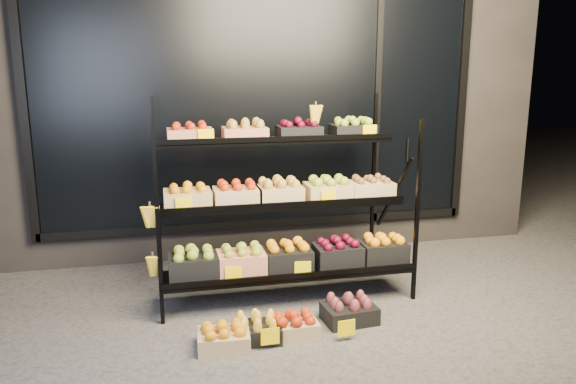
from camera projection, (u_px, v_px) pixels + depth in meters
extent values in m
plane|color=#514F4C|center=(300.00, 320.00, 4.31)|extent=(24.00, 24.00, 0.00)
cube|color=#2D2826|center=(245.00, 80.00, 6.39)|extent=(6.00, 2.00, 3.50)
cube|color=black|center=(261.00, 103.00, 5.47)|extent=(4.20, 0.04, 2.40)
cube|color=black|center=(262.00, 223.00, 5.72)|extent=(4.30, 0.06, 0.08)
cube|color=black|center=(23.00, 107.00, 4.98)|extent=(0.08, 0.06, 2.50)
cube|color=black|center=(461.00, 100.00, 5.92)|extent=(0.08, 0.06, 2.50)
cube|color=black|center=(377.00, 102.00, 5.71)|extent=(0.06, 0.06, 2.50)
cylinder|color=black|center=(408.00, 150.00, 5.87)|extent=(0.02, 0.02, 0.25)
cube|color=black|center=(158.00, 228.00, 4.09)|extent=(0.03, 0.03, 1.50)
cube|color=black|center=(417.00, 212.00, 4.54)|extent=(0.03, 0.03, 1.50)
cube|color=black|center=(157.00, 190.00, 4.99)|extent=(0.03, 0.03, 1.66)
cube|color=black|center=(373.00, 179.00, 5.44)|extent=(0.03, 0.03, 1.66)
cube|color=black|center=(289.00, 272.00, 4.58)|extent=(2.05, 0.42, 0.03)
cube|color=black|center=(295.00, 276.00, 4.39)|extent=(2.05, 0.02, 0.05)
cube|color=black|center=(281.00, 204.00, 4.76)|extent=(2.05, 0.40, 0.03)
cube|color=black|center=(286.00, 205.00, 4.57)|extent=(2.05, 0.02, 0.05)
cube|color=black|center=(274.00, 141.00, 4.93)|extent=(2.05, 0.40, 0.03)
cube|color=black|center=(278.00, 139.00, 4.74)|extent=(2.05, 0.02, 0.05)
cube|color=tan|center=(190.00, 135.00, 4.76)|extent=(0.38, 0.28, 0.11)
ellipsoid|color=#B6200D|center=(190.00, 125.00, 4.74)|extent=(0.32, 0.24, 0.07)
cube|color=tan|center=(245.00, 133.00, 4.86)|extent=(0.38, 0.28, 0.11)
ellipsoid|color=#B08931|center=(245.00, 124.00, 4.84)|extent=(0.32, 0.24, 0.07)
cube|color=black|center=(299.00, 132.00, 4.97)|extent=(0.38, 0.28, 0.11)
ellipsoid|color=#590619|center=(299.00, 122.00, 4.95)|extent=(0.32, 0.24, 0.07)
cube|color=black|center=(352.00, 131.00, 5.08)|extent=(0.38, 0.28, 0.11)
ellipsoid|color=#8FA328|center=(353.00, 121.00, 5.06)|extent=(0.32, 0.24, 0.07)
cube|color=tan|center=(188.00, 199.00, 4.57)|extent=(0.38, 0.28, 0.14)
ellipsoid|color=orange|center=(187.00, 187.00, 4.55)|extent=(0.32, 0.24, 0.07)
cube|color=tan|center=(237.00, 196.00, 4.66)|extent=(0.38, 0.28, 0.14)
ellipsoid|color=#B6200D|center=(237.00, 185.00, 4.63)|extent=(0.32, 0.24, 0.07)
cube|color=tan|center=(279.00, 194.00, 4.73)|extent=(0.38, 0.28, 0.14)
ellipsoid|color=#B08931|center=(279.00, 183.00, 4.71)|extent=(0.32, 0.24, 0.07)
cube|color=tan|center=(328.00, 192.00, 4.83)|extent=(0.38, 0.28, 0.14)
ellipsoid|color=#8FA328|center=(328.00, 180.00, 4.81)|extent=(0.32, 0.24, 0.07)
cube|color=tan|center=(370.00, 189.00, 4.91)|extent=(0.38, 0.28, 0.14)
ellipsoid|color=brown|center=(370.00, 178.00, 4.89)|extent=(0.32, 0.24, 0.07)
cube|color=black|center=(193.00, 267.00, 4.39)|extent=(0.38, 0.28, 0.18)
ellipsoid|color=#8FA328|center=(193.00, 252.00, 4.36)|extent=(0.32, 0.24, 0.07)
cube|color=tan|center=(242.00, 263.00, 4.47)|extent=(0.38, 0.28, 0.18)
ellipsoid|color=#8FA328|center=(242.00, 249.00, 4.45)|extent=(0.32, 0.24, 0.07)
cube|color=black|center=(288.00, 260.00, 4.56)|extent=(0.38, 0.28, 0.18)
ellipsoid|color=orange|center=(288.00, 246.00, 4.53)|extent=(0.32, 0.24, 0.07)
cube|color=black|center=(338.00, 256.00, 4.65)|extent=(0.38, 0.28, 0.18)
ellipsoid|color=#590619|center=(338.00, 242.00, 4.62)|extent=(0.32, 0.24, 0.07)
cube|color=black|center=(382.00, 252.00, 4.74)|extent=(0.38, 0.28, 0.18)
ellipsoid|color=orange|center=(383.00, 239.00, 4.71)|extent=(0.32, 0.24, 0.07)
ellipsoid|color=gold|center=(150.00, 205.00, 4.06)|extent=(0.14, 0.08, 0.22)
ellipsoid|color=gold|center=(152.00, 255.00, 4.14)|extent=(0.14, 0.08, 0.22)
ellipsoid|color=gold|center=(316.00, 104.00, 4.84)|extent=(0.14, 0.08, 0.22)
cube|color=#F6D000|center=(184.00, 205.00, 4.42)|extent=(0.13, 0.01, 0.12)
cube|color=#F6D000|center=(328.00, 197.00, 4.68)|extent=(0.13, 0.01, 0.12)
cube|color=#F6D000|center=(370.00, 132.00, 4.96)|extent=(0.13, 0.01, 0.12)
cube|color=#F6D000|center=(206.00, 136.00, 4.64)|extent=(0.13, 0.01, 0.12)
cube|color=#F6D000|center=(234.00, 274.00, 4.32)|extent=(0.13, 0.01, 0.12)
cube|color=#F6D000|center=(303.00, 269.00, 4.44)|extent=(0.13, 0.01, 0.12)
cube|color=#F6D000|center=(270.00, 342.00, 3.85)|extent=(0.13, 0.01, 0.12)
cube|color=#F6D000|center=(346.00, 333.00, 3.97)|extent=(0.13, 0.01, 0.12)
cube|color=tan|center=(224.00, 340.00, 3.87)|extent=(0.37, 0.29, 0.12)
ellipsoid|color=orange|center=(224.00, 328.00, 3.85)|extent=(0.31, 0.24, 0.07)
cube|color=black|center=(257.00, 333.00, 3.98)|extent=(0.36, 0.28, 0.12)
ellipsoid|color=gold|center=(257.00, 321.00, 3.96)|extent=(0.30, 0.23, 0.07)
cube|color=tan|center=(294.00, 328.00, 4.05)|extent=(0.34, 0.26, 0.11)
ellipsoid|color=#B6200D|center=(294.00, 317.00, 4.03)|extent=(0.29, 0.21, 0.07)
cube|color=black|center=(349.00, 314.00, 4.27)|extent=(0.41, 0.32, 0.13)
ellipsoid|color=brown|center=(350.00, 302.00, 4.25)|extent=(0.35, 0.27, 0.07)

